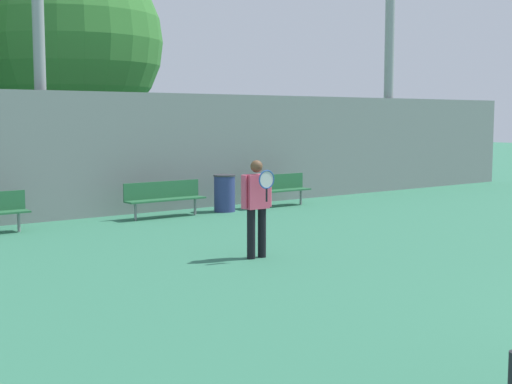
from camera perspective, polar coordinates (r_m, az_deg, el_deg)
name	(u,v)px	position (r m, az deg, el deg)	size (l,w,h in m)	color
tennis_player	(257,202)	(11.88, 0.07, -0.84)	(0.61, 0.40, 1.65)	black
bench_courtside_near	(276,187)	(18.87, 1.57, 0.41)	(2.02, 0.40, 0.84)	#28663D
bench_by_gate	(164,195)	(16.98, -7.37, -0.26)	(2.01, 0.40, 0.84)	#28663D
light_pole_near_left	(390,23)	(23.72, 10.66, 13.13)	(0.90, 0.60, 9.53)	#939399
trash_bin	(225,193)	(17.86, -2.53, -0.09)	(0.55, 0.55, 0.93)	navy
back_fence	(164,152)	(18.02, -7.40, 3.16)	(27.59, 0.06, 2.96)	gray
tree_green_broad	(71,42)	(21.75, -14.60, 11.55)	(5.30, 5.30, 7.19)	brown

